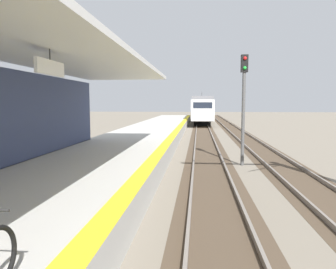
# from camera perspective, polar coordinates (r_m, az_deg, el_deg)

# --- Properties ---
(station_platform) EXTENTS (5.00, 80.00, 0.91)m
(station_platform) POSITION_cam_1_polar(r_m,az_deg,el_deg) (15.14, -9.41, -3.90)
(station_platform) COLOR #B7B5AD
(station_platform) RESTS_ON ground
(track_pair_nearest_platform) EXTENTS (2.34, 120.00, 0.16)m
(track_pair_nearest_platform) POSITION_cam_1_polar(r_m,az_deg,el_deg) (18.65, 7.08, -3.31)
(track_pair_nearest_platform) COLOR #4C3D2D
(track_pair_nearest_platform) RESTS_ON ground
(track_pair_middle) EXTENTS (2.34, 120.00, 0.16)m
(track_pair_middle) POSITION_cam_1_polar(r_m,az_deg,el_deg) (19.05, 17.38, -3.34)
(track_pair_middle) COLOR #4C3D2D
(track_pair_middle) RESTS_ON ground
(approaching_train) EXTENTS (2.93, 19.60, 4.76)m
(approaching_train) POSITION_cam_1_polar(r_m,az_deg,el_deg) (47.20, 6.21, 4.73)
(approaching_train) COLOR silver
(approaching_train) RESTS_ON ground
(rail_signal_post) EXTENTS (0.32, 0.34, 5.20)m
(rail_signal_post) POSITION_cam_1_polar(r_m,az_deg,el_deg) (15.16, 13.64, 6.44)
(rail_signal_post) COLOR #4C4C4C
(rail_signal_post) RESTS_ON ground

